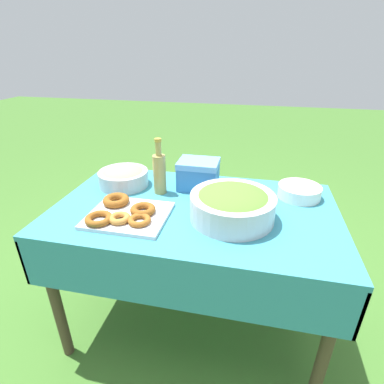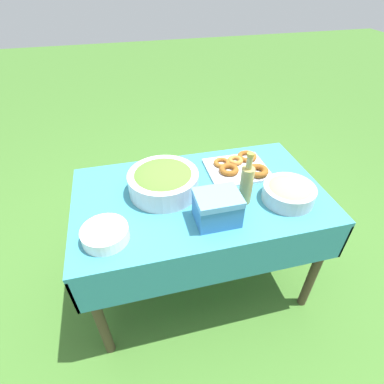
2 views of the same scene
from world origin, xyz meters
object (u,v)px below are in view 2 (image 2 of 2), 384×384
at_px(salad_bowl, 163,180).
at_px(olive_oil_bottle, 246,184).
at_px(pasta_bowl, 289,192).
at_px(plate_stack, 105,234).
at_px(cooler_box, 217,208).
at_px(donut_platter, 239,167).

relative_size(salad_bowl, olive_oil_bottle, 1.28).
relative_size(pasta_bowl, olive_oil_bottle, 0.92).
bearing_deg(plate_stack, cooler_box, 179.82).
xyz_separation_m(donut_platter, plate_stack, (0.75, 0.36, 0.01)).
bearing_deg(cooler_box, plate_stack, -0.18).
xyz_separation_m(pasta_bowl, donut_platter, (0.14, -0.31, -0.03)).
bearing_deg(olive_oil_bottle, plate_stack, 7.95).
height_order(donut_platter, cooler_box, cooler_box).
distance_m(pasta_bowl, cooler_box, 0.40).
relative_size(plate_stack, cooler_box, 1.01).
distance_m(pasta_bowl, donut_platter, 0.34).
bearing_deg(olive_oil_bottle, donut_platter, -105.65).
xyz_separation_m(donut_platter, olive_oil_bottle, (0.07, 0.26, 0.09)).
bearing_deg(pasta_bowl, donut_platter, -65.32).
height_order(salad_bowl, pasta_bowl, salad_bowl).
bearing_deg(cooler_box, olive_oil_bottle, -151.30).
relative_size(salad_bowl, plate_stack, 1.76).
relative_size(pasta_bowl, plate_stack, 1.26).
xyz_separation_m(salad_bowl, donut_platter, (-0.45, -0.09, -0.05)).
xyz_separation_m(pasta_bowl, plate_stack, (0.89, 0.05, -0.02)).
height_order(plate_stack, cooler_box, cooler_box).
distance_m(salad_bowl, plate_stack, 0.41).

